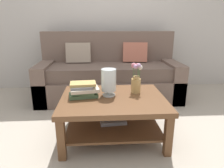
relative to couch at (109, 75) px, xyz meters
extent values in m
plane|color=#ADA393|center=(0.02, -1.00, -0.36)|extent=(10.00, 10.00, 0.00)
cube|color=#BCB7B2|center=(0.02, 0.65, 0.99)|extent=(6.40, 0.12, 2.70)
cube|color=brown|center=(0.00, -0.07, -0.18)|extent=(2.22, 0.90, 0.36)
cube|color=brown|center=(0.00, -0.10, 0.10)|extent=(1.98, 0.74, 0.20)
cube|color=brown|center=(0.00, 0.28, 0.35)|extent=(2.22, 0.20, 0.70)
cube|color=brown|center=(-1.01, -0.07, -0.06)|extent=(0.20, 0.90, 0.60)
cube|color=brown|center=(1.01, -0.07, -0.06)|extent=(0.20, 0.90, 0.60)
cube|color=gray|center=(-0.50, 0.14, 0.36)|extent=(0.40, 0.19, 0.34)
cube|color=#B26651|center=(0.44, 0.14, 0.36)|extent=(0.42, 0.23, 0.34)
cube|color=brown|center=(-0.02, -1.26, 0.06)|extent=(1.08, 0.86, 0.05)
cube|color=brown|center=(-0.51, -1.63, -0.16)|extent=(0.07, 0.07, 0.40)
cube|color=brown|center=(0.46, -1.63, -0.16)|extent=(0.07, 0.07, 0.40)
cube|color=brown|center=(-0.51, -0.88, -0.16)|extent=(0.07, 0.07, 0.40)
cube|color=brown|center=(0.46, -0.88, -0.16)|extent=(0.07, 0.07, 0.40)
cube|color=brown|center=(-0.02, -1.26, -0.22)|extent=(0.96, 0.74, 0.02)
cube|color=slate|center=(-0.02, -1.23, -0.19)|extent=(0.30, 0.23, 0.04)
cube|color=#51704C|center=(-0.33, -1.22, 0.10)|extent=(0.32, 0.21, 0.03)
cube|color=#51704C|center=(-0.33, -1.21, 0.14)|extent=(0.24, 0.18, 0.03)
cube|color=beige|center=(-0.32, -1.22, 0.17)|extent=(0.32, 0.25, 0.03)
cube|color=slate|center=(-0.34, -1.21, 0.20)|extent=(0.23, 0.22, 0.03)
cube|color=tan|center=(-0.33, -1.21, 0.23)|extent=(0.28, 0.19, 0.03)
cylinder|color=silver|center=(-0.06, -1.20, 0.09)|extent=(0.14, 0.14, 0.02)
cylinder|color=silver|center=(-0.06, -1.20, 0.12)|extent=(0.04, 0.04, 0.04)
cylinder|color=silver|center=(-0.06, -1.20, 0.26)|extent=(0.16, 0.16, 0.23)
sphere|color=tan|center=(-0.09, -1.20, 0.20)|extent=(0.05, 0.05, 0.05)
sphere|color=#2D333D|center=(-0.04, -1.19, 0.20)|extent=(0.05, 0.05, 0.05)
cylinder|color=tan|center=(0.24, -1.12, 0.17)|extent=(0.11, 0.11, 0.16)
cylinder|color=tan|center=(0.24, -1.12, 0.26)|extent=(0.07, 0.07, 0.03)
cylinder|color=#426638|center=(0.28, -1.12, 0.32)|extent=(0.01, 0.01, 0.08)
sphere|color=silver|center=(0.28, -1.12, 0.37)|extent=(0.05, 0.05, 0.05)
cylinder|color=#426638|center=(0.26, -1.09, 0.32)|extent=(0.01, 0.01, 0.09)
sphere|color=#C66B7A|center=(0.26, -1.09, 0.38)|extent=(0.06, 0.06, 0.06)
cylinder|color=#426638|center=(0.21, -1.10, 0.33)|extent=(0.01, 0.01, 0.10)
sphere|color=#C66B7A|center=(0.21, -1.10, 0.39)|extent=(0.05, 0.05, 0.05)
cylinder|color=#426638|center=(0.23, -1.13, 0.32)|extent=(0.01, 0.01, 0.09)
sphere|color=#B28CB7|center=(0.23, -1.13, 0.38)|extent=(0.05, 0.05, 0.05)
cylinder|color=#426638|center=(0.26, -1.16, 0.33)|extent=(0.01, 0.01, 0.11)
sphere|color=#B28CB7|center=(0.26, -1.16, 0.40)|extent=(0.04, 0.04, 0.04)
camera|label=1|loc=(-0.16, -3.23, 0.83)|focal=32.47mm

